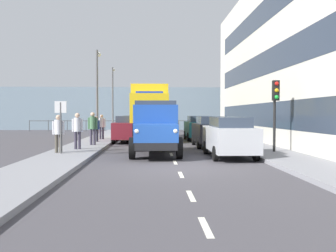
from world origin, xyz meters
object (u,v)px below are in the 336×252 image
pedestrian_with_bag (102,125)px  street_sign (61,118)px  traffic_light_near (275,100)px  pedestrian_in_dark_coat (96,127)px  lamp_post_far (113,93)px  pedestrian_couple_b (77,128)px  lamp_post_promenade (97,86)px  car_white_oppositeside_1 (133,126)px  car_maroon_oppositeside_0 (129,129)px  car_silver_kerbside_near (229,136)px  car_navy_oppositeside_2 (137,124)px  car_black_kerbside_1 (210,131)px  car_teal_kerbside_2 (199,128)px  truck_vintage_blue (156,129)px  pedestrian_strolling (93,126)px  lorry_cargo_yellow (150,111)px  pedestrian_by_lamp (58,130)px

pedestrian_with_bag → street_sign: street_sign is taller
pedestrian_with_bag → traffic_light_near: (-8.97, 8.72, 1.35)m
pedestrian_with_bag → traffic_light_near: bearing=135.8°
pedestrian_in_dark_coat → lamp_post_far: 12.12m
pedestrian_couple_b → lamp_post_promenade: 7.38m
car_white_oppositeside_1 → lamp_post_promenade: (2.15, 4.66, 2.85)m
pedestrian_couple_b → traffic_light_near: 9.38m
pedestrian_couple_b → lamp_post_far: 16.73m
car_maroon_oppositeside_0 → car_silver_kerbside_near: bearing=119.8°
car_navy_oppositeside_2 → street_sign: (2.39, 20.66, 0.79)m
car_white_oppositeside_1 → car_navy_oppositeside_2: (0.00, -7.14, -0.00)m
pedestrian_in_dark_coat → car_maroon_oppositeside_0: bearing=-146.7°
car_black_kerbside_1 → pedestrian_couple_b: size_ratio=2.24×
car_teal_kerbside_2 → car_navy_oppositeside_2: same height
pedestrian_couple_b → truck_vintage_blue: bearing=157.4°
car_teal_kerbside_2 → pedestrian_with_bag: pedestrian_with_bag is taller
car_white_oppositeside_1 → pedestrian_in_dark_coat: size_ratio=2.98×
pedestrian_in_dark_coat → street_sign: (0.44, 6.67, 0.62)m
pedestrian_in_dark_coat → traffic_light_near: size_ratio=0.49×
car_black_kerbside_1 → lamp_post_promenade: size_ratio=0.65×
car_black_kerbside_1 → street_sign: street_sign is taller
traffic_light_near → car_maroon_oppositeside_0: bearing=-47.3°
car_teal_kerbside_2 → pedestrian_couple_b: bearing=48.2°
car_teal_kerbside_2 → lamp_post_promenade: 7.57m
truck_vintage_blue → car_white_oppositeside_1: size_ratio=1.21×
pedestrian_in_dark_coat → pedestrian_with_bag: size_ratio=0.94×
car_silver_kerbside_near → street_sign: 7.27m
car_teal_kerbside_2 → lamp_post_far: (6.98, -8.81, 2.89)m
pedestrian_in_dark_coat → pedestrian_with_bag: bearing=-90.9°
traffic_light_near → pedestrian_strolling: bearing=-24.4°
pedestrian_with_bag → car_silver_kerbside_near: bearing=125.4°
lorry_cargo_yellow → car_maroon_oppositeside_0: 2.96m
pedestrian_in_dark_coat → pedestrian_with_bag: 2.36m
pedestrian_with_bag → lamp_post_promenade: lamp_post_promenade is taller
truck_vintage_blue → pedestrian_with_bag: 9.36m
car_black_kerbside_1 → car_white_oppositeside_1: same height
car_teal_kerbside_2 → traffic_light_near: (-2.24, 9.36, 1.58)m
pedestrian_couple_b → pedestrian_in_dark_coat: (-0.14, -4.72, -0.12)m
car_navy_oppositeside_2 → lamp_post_far: bearing=45.4°
traffic_light_near → pedestrian_with_bag: bearing=-44.2°
car_silver_kerbside_near → pedestrian_by_lamp: (7.40, -0.81, 0.23)m
car_teal_kerbside_2 → pedestrian_couple_b: pedestrian_couple_b is taller
truck_vintage_blue → pedestrian_couple_b: bearing=-22.6°
car_black_kerbside_1 → pedestrian_with_bag: pedestrian_with_bag is taller
car_black_kerbside_1 → lamp_post_far: size_ratio=0.65×
car_white_oppositeside_1 → truck_vintage_blue: bearing=97.3°
car_navy_oppositeside_2 → pedestrian_by_lamp: pedestrian_by_lamp is taller
lorry_cargo_yellow → pedestrian_couple_b: 9.07m
truck_vintage_blue → lamp_post_far: (3.85, -18.09, 2.61)m
car_silver_kerbside_near → car_navy_oppositeside_2: bearing=-77.2°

